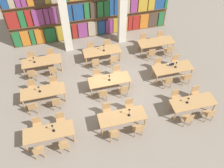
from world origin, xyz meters
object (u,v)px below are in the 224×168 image
(chair_28, at_px, (95,63))
(chair_32, at_px, (151,53))
(desk_lamp_3, at_px, (39,88))
(laptop, at_px, (171,64))
(reading_table_1, at_px, (122,117))
(chair_13, at_px, (32,87))
(reading_table_6, at_px, (42,62))
(reading_table_8, at_px, (156,43))
(desk_lamp_1, at_px, (129,111))
(chair_31, at_px, (108,46))
(chair_9, at_px, (176,97))
(chair_24, at_px, (32,74))
(chair_14, at_px, (56,102))
(chair_1, at_px, (37,125))
(pillar_left, at_px, (63,7))
(chair_8, at_px, (188,119))
(reading_table_7, at_px, (102,52))
(chair_6, at_px, (138,129))
(chair_16, at_px, (103,94))
(desk_lamp_2, at_px, (188,99))
(reading_table_4, at_px, (109,80))
(chair_25, at_px, (31,58))
(chair_15, at_px, (54,83))
(chair_33, at_px, (143,40))
(chair_29, at_px, (91,48))
(chair_12, at_px, (33,107))
(chair_17, at_px, (97,76))
(desk_lamp_6, at_px, (33,59))
(chair_10, at_px, (209,114))
(chair_30, at_px, (113,60))
(chair_26, at_px, (53,71))
(chair_27, at_px, (51,55))
(chair_4, at_px, (114,134))
(chair_19, at_px, (117,72))
(chair_5, at_px, (107,110))
(chair_21, at_px, (158,64))
(desk_lamp_5, at_px, (176,64))
(desk_lamp_0, at_px, (53,127))
(reading_table_2, at_px, (193,103))
(chair_2, at_px, (64,146))
(chair_35, at_px, (160,37))
(chair_34, at_px, (169,50))
(chair_0, at_px, (39,151))
(desk_lamp_4, at_px, (109,77))
(chair_7, at_px, (129,106))
(chair_3, at_px, (61,120))

(chair_28, height_order, chair_32, same)
(desk_lamp_3, xyz_separation_m, laptop, (7.34, 0.23, -0.23))
(reading_table_1, xyz_separation_m, chair_13, (-4.13, 3.23, -0.18))
(reading_table_6, distance_m, reading_table_8, 7.11)
(desk_lamp_1, relative_size, reading_table_6, 0.22)
(desk_lamp_1, distance_m, chair_31, 5.74)
(chair_9, xyz_separation_m, chair_24, (-7.15, 3.54, 0.00))
(desk_lamp_1, xyz_separation_m, chair_14, (-3.27, 1.84, -0.59))
(chair_1, xyz_separation_m, reading_table_6, (0.50, 4.22, 0.18))
(pillar_left, distance_m, chair_24, 4.20)
(chair_8, height_order, chair_13, same)
(desk_lamp_3, xyz_separation_m, reading_table_7, (3.82, 2.43, -0.34))
(chair_6, xyz_separation_m, chair_16, (-1.13, 2.49, 0.00))
(desk_lamp_2, bearing_deg, laptop, 83.36)
(reading_table_4, xyz_separation_m, chair_25, (-4.06, 3.13, -0.18))
(chair_15, xyz_separation_m, chair_33, (6.01, 2.46, 0.00))
(chair_29, xyz_separation_m, chair_31, (1.09, 0.00, 0.00))
(reading_table_6, height_order, chair_25, chair_25)
(chair_25, relative_size, reading_table_8, 0.39)
(desk_lamp_2, bearing_deg, chair_12, 166.31)
(chair_17, xyz_separation_m, reading_table_8, (4.18, 1.79, 0.18))
(desk_lamp_6, bearing_deg, chair_10, -34.91)
(reading_table_7, xyz_separation_m, chair_33, (2.93, 0.73, -0.18))
(desk_lamp_3, xyz_separation_m, chair_30, (4.34, 1.73, -0.53))
(pillar_left, height_order, chair_26, pillar_left)
(chair_13, relative_size, chair_27, 1.00)
(chair_4, height_order, chair_32, same)
(chair_14, relative_size, chair_19, 1.00)
(chair_5, distance_m, chair_17, 2.49)
(chair_21, distance_m, desk_lamp_5, 1.14)
(desk_lamp_0, height_order, reading_table_2, desk_lamp_0)
(chair_2, relative_size, chair_35, 1.00)
(chair_16, bearing_deg, chair_25, 132.61)
(reading_table_8, distance_m, chair_34, 0.94)
(chair_8, xyz_separation_m, laptop, (0.58, 3.49, 0.30))
(chair_9, xyz_separation_m, chair_35, (1.16, 5.02, 0.00))
(chair_15, bearing_deg, desk_lamp_1, 135.11)
(chair_0, distance_m, chair_21, 8.11)
(reading_table_1, relative_size, reading_table_6, 1.00)
(desk_lamp_4, relative_size, reading_table_6, 0.17)
(desk_lamp_1, bearing_deg, chair_16, 115.42)
(chair_7, relative_size, desk_lamp_4, 2.28)
(chair_3, distance_m, desk_lamp_4, 3.38)
(laptop, height_order, chair_35, laptop)
(chair_4, relative_size, chair_12, 1.00)
(reading_table_2, relative_size, laptop, 7.10)
(chair_14, relative_size, chair_21, 1.00)
(desk_lamp_4, xyz_separation_m, chair_30, (0.68, 1.80, -0.51))
(chair_2, xyz_separation_m, chair_21, (5.98, 3.95, 0.00))
(chair_5, distance_m, desk_lamp_4, 1.90)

